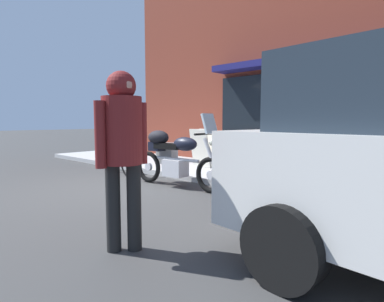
{
  "coord_description": "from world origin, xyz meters",
  "views": [
    {
      "loc": [
        4.99,
        -3.5,
        1.28
      ],
      "look_at": [
        0.91,
        0.87,
        0.7
      ],
      "focal_mm": 29.59,
      "sensor_mm": 36.0,
      "label": 1
    }
  ],
  "objects": [
    {
      "name": "pedestrian_walking",
      "position": [
        2.44,
        -1.75,
        1.09
      ],
      "size": [
        0.4,
        0.56,
        1.74
      ],
      "color": "black",
      "rests_on": "ground_plane"
    },
    {
      "name": "touring_motorcycle",
      "position": [
        0.58,
        0.7,
        0.61
      ],
      "size": [
        2.24,
        0.62,
        1.4
      ],
      "color": "black",
      "rests_on": "ground_plane"
    },
    {
      "name": "parked_bicycle",
      "position": [
        -1.46,
        0.8,
        0.38
      ],
      "size": [
        1.73,
        0.5,
        0.94
      ],
      "color": "black",
      "rests_on": "ground_plane"
    },
    {
      "name": "sandwich_board_sign",
      "position": [
        -0.17,
        2.42,
        0.6
      ],
      "size": [
        0.55,
        0.42,
        0.95
      ],
      "color": "silver",
      "rests_on": "sidewalk_curb"
    },
    {
      "name": "ground_plane",
      "position": [
        0.0,
        0.0,
        0.0
      ],
      "size": [
        80.0,
        80.0,
        0.0
      ],
      "primitive_type": "plane",
      "color": "#393939"
    }
  ]
}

